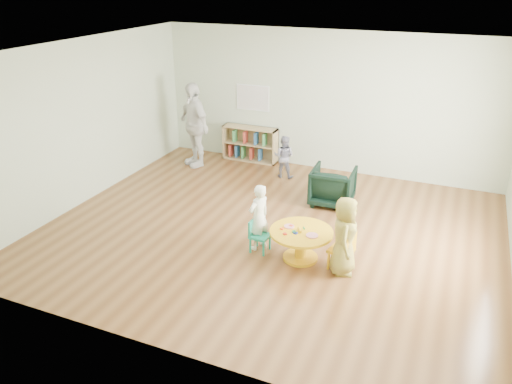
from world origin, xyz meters
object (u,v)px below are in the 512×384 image
Objects in this scene: adult_caretaker at (194,125)px; armchair at (333,186)px; child_left at (259,217)px; bookshelf at (250,144)px; activity_table at (301,240)px; kid_chair_left at (258,234)px; toddler at (284,157)px; kid_chair_right at (344,250)px; child_right at (344,236)px.

armchair is at bearing 18.47° from adult_caretaker.
child_left is (-0.61, -1.93, 0.17)m from armchair.
adult_caretaker is at bearing -143.05° from bookshelf.
armchair is at bearing 91.99° from activity_table.
kid_chair_left is at bearing -177.78° from activity_table.
activity_table is 1.80× the size of kid_chair_left.
bookshelf is at bearing -34.82° from toddler.
activity_table is at bearing -8.13° from adult_caretaker.
armchair is 0.42× the size of adult_caretaker.
kid_chair_right is at bearing 93.41° from kid_chair_left.
toddler is 0.49× the size of adult_caretaker.
child_right is at bearing -8.79° from activity_table.
adult_caretaker is (-2.59, 2.70, 0.37)m from child_left.
bookshelf is at bearing 123.57° from activity_table.
kid_chair_left is 0.29× the size of adult_caretaker.
activity_table is 1.05× the size of toddler.
child_left reaches higher than bookshelf.
adult_caretaker is (-0.96, -0.72, 0.51)m from bookshelf.
kid_chair_right is 0.26m from child_right.
child_right reaches higher than child_left.
adult_caretaker reaches higher than activity_table.
kid_chair_right is 3.46m from toddler.
armchair reaches higher than kid_chair_right.
bookshelf is at bearing -151.09° from kid_chair_left.
toddler is at bearing -37.40° from armchair.
armchair is at bearing -172.80° from child_left.
kid_chair_left is at bearing 74.58° from child_right.
bookshelf reaches higher than kid_chair_right.
kid_chair_right is 0.47× the size of bookshelf.
kid_chair_right is (1.29, -0.01, 0.04)m from kid_chair_left.
armchair reaches higher than activity_table.
adult_caretaker is at bearing 41.57° from child_right.
bookshelf is 0.68× the size of adult_caretaker.
child_right reaches higher than bookshelf.
activity_table is 0.88× the size of child_left.
adult_caretaker reaches higher than toddler.
child_right is (2.94, -3.57, 0.19)m from bookshelf.
child_right is 0.63× the size of adult_caretaker.
activity_table is at bearing 112.02° from toddler.
kid_chair_left is at bearing 100.09° from toddler.
child_left is (-0.68, 0.05, 0.20)m from activity_table.
kid_chair_right is 4.82m from adult_caretaker.
kid_chair_right is 2.13m from armchair.
toddler is at bearing -142.82° from child_left.
child_left is 3.76m from adult_caretaker.
adult_caretaker reaches higher than child_right.
toddler is 2.02m from adult_caretaker.
adult_caretaker is at bearing -0.20° from toddler.
child_left reaches higher than kid_chair_right.
toddler is (-1.93, 2.93, -0.13)m from child_right.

